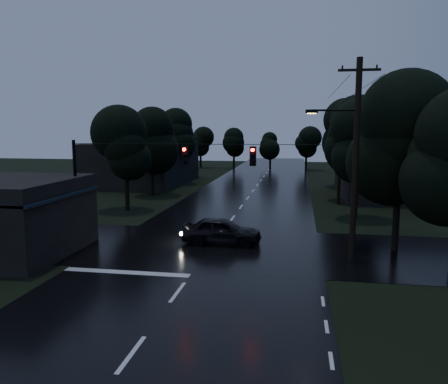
% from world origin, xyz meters
% --- Properties ---
extents(ground, '(160.00, 160.00, 0.00)m').
position_xyz_m(ground, '(0.00, 0.00, 0.00)').
color(ground, black).
rests_on(ground, ground).
extents(main_road, '(12.00, 120.00, 0.02)m').
position_xyz_m(main_road, '(0.00, 30.00, 0.00)').
color(main_road, black).
rests_on(main_road, ground).
extents(cross_street, '(60.00, 9.00, 0.02)m').
position_xyz_m(cross_street, '(0.00, 12.00, 0.00)').
color(cross_street, black).
rests_on(cross_street, ground).
extents(building_far_right, '(10.00, 14.00, 4.40)m').
position_xyz_m(building_far_right, '(14.00, 34.00, 2.20)').
color(building_far_right, black).
rests_on(building_far_right, ground).
extents(building_far_left, '(10.00, 16.00, 5.00)m').
position_xyz_m(building_far_left, '(-14.00, 40.00, 2.50)').
color(building_far_left, black).
rests_on(building_far_left, ground).
extents(utility_pole_main, '(3.50, 0.30, 10.00)m').
position_xyz_m(utility_pole_main, '(7.41, 11.00, 5.26)').
color(utility_pole_main, black).
rests_on(utility_pole_main, ground).
extents(utility_pole_far, '(2.00, 0.30, 7.50)m').
position_xyz_m(utility_pole_far, '(8.30, 28.00, 3.88)').
color(utility_pole_far, black).
rests_on(utility_pole_far, ground).
extents(anchor_pole_left, '(0.18, 0.18, 6.00)m').
position_xyz_m(anchor_pole_left, '(-7.50, 11.00, 3.00)').
color(anchor_pole_left, black).
rests_on(anchor_pole_left, ground).
extents(span_signals, '(15.00, 0.37, 1.12)m').
position_xyz_m(span_signals, '(0.56, 10.99, 5.24)').
color(span_signals, black).
rests_on(span_signals, ground).
extents(tree_corner_near, '(4.48, 4.48, 9.44)m').
position_xyz_m(tree_corner_near, '(10.00, 13.00, 5.99)').
color(tree_corner_near, black).
rests_on(tree_corner_near, ground).
extents(tree_left_a, '(3.92, 3.92, 8.26)m').
position_xyz_m(tree_left_a, '(-9.00, 22.00, 5.24)').
color(tree_left_a, black).
rests_on(tree_left_a, ground).
extents(tree_left_b, '(4.20, 4.20, 8.85)m').
position_xyz_m(tree_left_b, '(-9.60, 30.00, 5.62)').
color(tree_left_b, black).
rests_on(tree_left_b, ground).
extents(tree_left_c, '(4.48, 4.48, 9.44)m').
position_xyz_m(tree_left_c, '(-10.20, 40.00, 5.99)').
color(tree_left_c, black).
rests_on(tree_left_c, ground).
extents(tree_right_a, '(4.20, 4.20, 8.85)m').
position_xyz_m(tree_right_a, '(9.00, 22.00, 5.62)').
color(tree_right_a, black).
rests_on(tree_right_a, ground).
extents(tree_right_b, '(4.48, 4.48, 9.44)m').
position_xyz_m(tree_right_b, '(9.60, 30.00, 5.99)').
color(tree_right_b, black).
rests_on(tree_right_b, ground).
extents(tree_right_c, '(4.76, 4.76, 10.03)m').
position_xyz_m(tree_right_c, '(10.20, 40.00, 6.37)').
color(tree_right_c, black).
rests_on(tree_right_c, ground).
extents(car, '(4.59, 1.90, 1.55)m').
position_xyz_m(car, '(0.45, 12.83, 0.78)').
color(car, black).
rests_on(car, ground).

